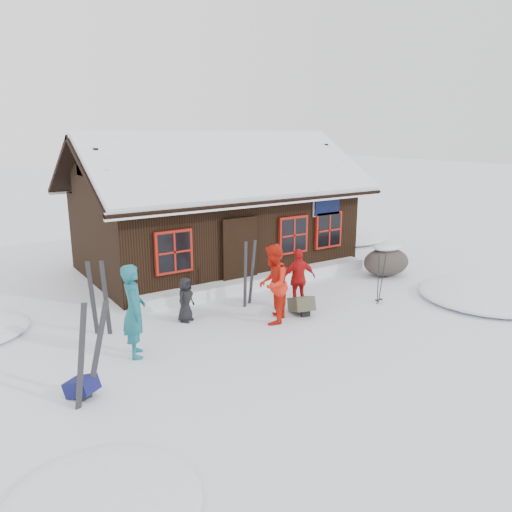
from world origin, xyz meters
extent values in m
plane|color=white|center=(0.00, 0.00, 0.00)|extent=(120.00, 120.00, 0.00)
cube|color=black|center=(1.50, 5.00, 1.25)|extent=(8.00, 5.00, 2.50)
cube|color=black|center=(1.50, 3.52, 3.35)|extent=(8.90, 3.14, 1.88)
cube|color=black|center=(1.50, 6.47, 3.35)|extent=(8.90, 3.14, 1.88)
cube|color=white|center=(1.50, 3.52, 3.49)|extent=(8.72, 3.07, 1.86)
cube|color=white|center=(1.50, 6.47, 3.49)|extent=(8.72, 3.07, 1.86)
cube|color=white|center=(1.50, 5.00, 4.22)|extent=(8.81, 0.22, 0.14)
cube|color=silver|center=(1.50, 2.05, 2.48)|extent=(8.90, 0.10, 0.20)
cube|color=black|center=(0.90, 2.45, 1.00)|extent=(1.00, 0.10, 2.00)
cube|color=black|center=(4.10, 2.42, 2.15)|extent=(1.00, 0.06, 0.60)
cube|color=maroon|center=(-1.10, 2.44, 1.35)|extent=(1.04, 0.10, 1.14)
cube|color=black|center=(-1.10, 2.40, 1.35)|extent=(0.90, 0.04, 1.00)
cube|color=maroon|center=(2.80, 2.44, 1.35)|extent=(1.04, 0.10, 1.14)
cube|color=black|center=(2.80, 2.40, 1.35)|extent=(0.90, 0.04, 1.00)
cube|color=maroon|center=(4.20, 2.44, 1.35)|extent=(1.04, 0.10, 1.14)
cube|color=black|center=(4.20, 2.40, 1.35)|extent=(0.90, 0.04, 1.00)
cube|color=white|center=(1.50, 2.25, 0.17)|extent=(7.60, 0.60, 0.35)
ellipsoid|color=white|center=(6.00, -2.00, 0.00)|extent=(3.60, 3.60, 0.43)
ellipsoid|color=white|center=(-5.00, -4.00, 0.00)|extent=(2.40, 2.40, 0.29)
ellipsoid|color=white|center=(8.00, 6.00, 0.00)|extent=(4.00, 4.00, 0.48)
imported|color=#155D68|center=(-3.14, -0.15, 0.95)|extent=(0.63, 0.79, 1.90)
imported|color=red|center=(0.19, -0.20, 0.94)|extent=(1.15, 1.15, 1.88)
imported|color=red|center=(1.29, 0.24, 0.77)|extent=(0.98, 0.61, 1.55)
imported|color=black|center=(-1.50, 0.99, 0.54)|extent=(0.63, 0.56, 1.07)
ellipsoid|color=#433B36|center=(5.41, 1.07, 0.43)|extent=(1.56, 1.17, 0.86)
ellipsoid|color=white|center=(5.41, 1.07, 0.80)|extent=(0.98, 0.71, 0.22)
cube|color=black|center=(-4.50, -1.41, 0.84)|extent=(0.41, 0.32, 1.75)
cube|color=black|center=(-4.22, -1.34, 0.84)|extent=(0.50, 0.14, 1.75)
cube|color=black|center=(-3.53, 1.39, 0.81)|extent=(0.19, 0.07, 1.73)
cube|color=black|center=(-3.28, 1.25, 0.81)|extent=(0.15, 0.15, 1.73)
cube|color=black|center=(0.26, 1.12, 0.82)|extent=(0.22, 0.18, 1.73)
cube|color=black|center=(0.53, 1.21, 0.82)|extent=(0.27, 0.08, 1.73)
cylinder|color=black|center=(3.24, -0.62, 0.63)|extent=(0.10, 0.12, 1.35)
cylinder|color=black|center=(3.38, -0.62, 0.63)|extent=(0.10, 0.12, 1.35)
cube|color=#12144D|center=(-4.49, -1.20, 0.13)|extent=(0.58, 0.62, 0.27)
cube|color=#444431|center=(1.07, -0.16, 0.17)|extent=(0.63, 0.74, 0.35)
camera|label=1|loc=(-6.25, -9.20, 4.39)|focal=35.00mm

